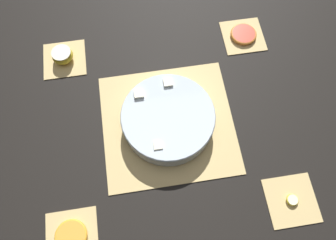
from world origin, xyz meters
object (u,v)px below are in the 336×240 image
at_px(fruit_salad_bowl, 168,119).
at_px(orange_slice_whole, 71,236).
at_px(apple_half, 62,55).
at_px(grapefruit_slice, 244,34).
at_px(banana_coin_single, 292,200).

distance_m(fruit_salad_bowl, orange_slice_whole, 0.42).
xyz_separation_m(apple_half, grapefruit_slice, (-0.62, 0.00, -0.01)).
relative_size(orange_slice_whole, banana_coin_single, 2.58).
bearing_deg(banana_coin_single, grapefruit_slice, -90.00).
relative_size(orange_slice_whole, grapefruit_slice, 0.99).
bearing_deg(fruit_salad_bowl, grapefruit_slice, -137.35).
xyz_separation_m(orange_slice_whole, grapefruit_slice, (-0.62, -0.57, 0.00)).
relative_size(fruit_salad_bowl, banana_coin_single, 8.15).
distance_m(apple_half, grapefruit_slice, 0.62).
height_order(fruit_salad_bowl, apple_half, fruit_salad_bowl).
bearing_deg(apple_half, fruit_salad_bowl, 137.33).
bearing_deg(grapefruit_slice, banana_coin_single, 90.00).
distance_m(apple_half, orange_slice_whole, 0.57).
xyz_separation_m(apple_half, orange_slice_whole, (0.00, 0.57, -0.02)).
height_order(fruit_salad_bowl, banana_coin_single, fruit_salad_bowl).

